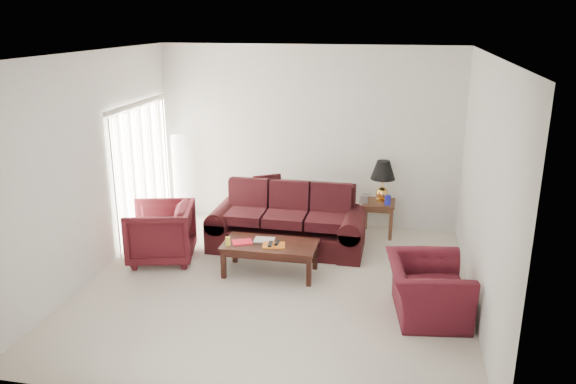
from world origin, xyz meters
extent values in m
plane|color=beige|center=(0.00, 0.00, 0.00)|extent=(5.00, 5.00, 0.00)
cube|color=silver|center=(-2.42, 1.30, 1.08)|extent=(0.10, 2.00, 2.16)
cube|color=black|center=(-0.56, 1.92, 0.75)|extent=(0.49, 0.42, 0.46)
cube|color=#B6B7BA|center=(0.99, 2.01, 0.63)|extent=(0.14, 0.09, 0.13)
cylinder|color=#1B1EB0|center=(1.37, 2.03, 0.64)|extent=(0.13, 0.13, 0.15)
cube|color=#AEAEB3|center=(1.03, 2.28, 0.64)|extent=(0.15, 0.18, 0.05)
imported|color=#410F15|center=(-1.82, 0.50, 0.42)|extent=(1.12, 1.10, 0.84)
imported|color=#440F18|center=(1.93, -0.37, 0.34)|extent=(1.05, 1.16, 0.68)
cube|color=red|center=(-0.53, 0.32, 0.46)|extent=(0.32, 0.29, 0.02)
cube|color=silver|center=(-0.26, 0.46, 0.46)|extent=(0.29, 0.22, 0.02)
cube|color=orange|center=(-0.08, 0.29, 0.46)|extent=(0.33, 0.27, 0.02)
cube|color=black|center=(-0.13, 0.29, 0.48)|extent=(0.07, 0.18, 0.02)
cube|color=black|center=(-0.05, 0.35, 0.48)|extent=(0.05, 0.17, 0.02)
cylinder|color=yellow|center=(-0.70, 0.19, 0.51)|extent=(0.09, 0.09, 0.12)
camera|label=1|loc=(1.51, -6.55, 3.42)|focal=35.00mm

